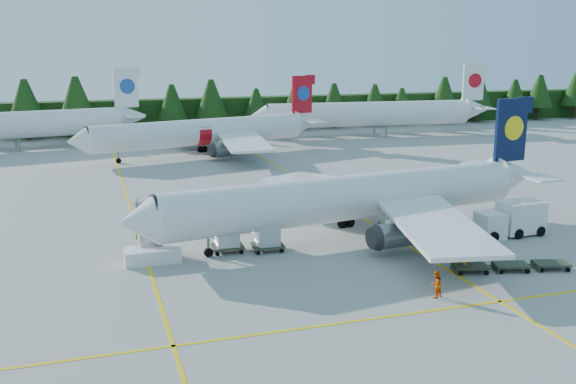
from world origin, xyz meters
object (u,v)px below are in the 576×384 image
object	(u,v)px
airliner_navy	(341,199)
service_truck	(510,219)
airstairs	(152,250)
airliner_red	(197,133)

from	to	relation	value
airliner_navy	service_truck	bearing A→B (deg)	-22.53
service_truck	airliner_navy	bearing A→B (deg)	162.18
airstairs	service_truck	size ratio (longest dim) A/B	0.90
airliner_red	service_truck	size ratio (longest dim) A/B	6.21
airliner_red	airstairs	distance (m)	46.58
airliner_navy	service_truck	size ratio (longest dim) A/B	6.21
airstairs	service_truck	world-z (taller)	airstairs
airliner_red	airstairs	size ratio (longest dim) A/B	6.87
airliner_navy	service_truck	xyz separation A→B (m)	(13.62, -3.62, -1.84)
airstairs	service_truck	bearing A→B (deg)	-4.95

